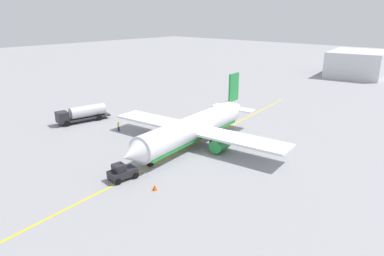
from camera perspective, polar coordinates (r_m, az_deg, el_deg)
name	(u,v)px	position (r m, az deg, el deg)	size (l,w,h in m)	color
ground_plane	(192,145)	(57.00, 0.00, -2.86)	(400.00, 400.00, 0.00)	#939399
airplane	(194,128)	(56.40, 0.27, -0.06)	(31.73, 32.14, 10.00)	white
fuel_tanker	(83,113)	(72.30, -17.43, 2.32)	(10.62, 4.33, 3.15)	#2D2D33
pushback_tug	(122,172)	(46.33, -11.38, -7.07)	(3.80, 2.66, 2.20)	#232328
refueling_worker	(119,127)	(65.10, -11.92, 0.22)	(0.59, 0.63, 1.71)	navy
safety_cone_nose	(155,187)	(43.33, -6.11, -9.62)	(0.65, 0.65, 0.73)	#F2590F
distant_hangar	(357,63)	(133.86, 25.32, 9.54)	(24.80, 19.81, 8.38)	silver
taxi_line_marking	(192,145)	(57.00, 0.00, -2.86)	(77.01, 0.30, 0.01)	yellow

